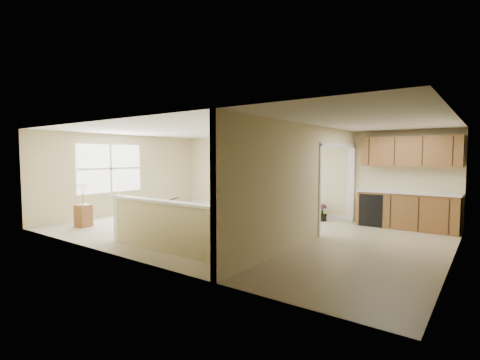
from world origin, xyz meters
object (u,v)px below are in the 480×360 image
Objects in this scene: loveseat at (289,208)px; palm_plant at (247,194)px; lamp_stand at (83,208)px; piano at (157,200)px; piano_bench at (173,217)px; accent_table at (260,198)px; small_plant at (322,214)px.

palm_plant reaches higher than loveseat.
palm_plant is at bearing 66.06° from lamp_stand.
piano_bench is (0.96, -0.28, -0.36)m from piano.
lamp_stand reaches higher than accent_table.
piano reaches higher than small_plant.
piano is 3.16m from accent_table.
loveseat is 1.05× the size of palm_plant.
small_plant is 0.42× the size of lamp_stand.
piano is at bearing -137.76° from loveseat.
piano_bench is 0.91× the size of accent_table.
loveseat is (1.94, 2.77, 0.06)m from piano_bench.
piano is 3.04× the size of piano_bench.
small_plant is (0.93, 0.21, -0.10)m from loveseat.
piano_bench is at bearing -40.64° from piano.
loveseat is 1.79× the size of accent_table.
piano is at bearing -124.47° from accent_table.
palm_plant is (-0.63, 0.21, 0.08)m from accent_table.
palm_plant reaches higher than lamp_stand.
small_plant reaches higher than piano_bench.
piano is at bearing 63.43° from lamp_stand.
piano is at bearing 164.05° from piano_bench.
loveseat reaches higher than small_plant.
piano_bench is at bearing -123.41° from loveseat.
lamp_stand is at bearing -141.66° from piano_bench.
lamp_stand is (-2.64, -4.32, -0.02)m from accent_table.
palm_plant is (0.19, 3.09, 0.34)m from piano_bench.
piano is 3.83m from loveseat.
piano is at bearing -112.27° from palm_plant.
lamp_stand is (-1.82, -1.44, 0.24)m from piano_bench.
lamp_stand is (-3.76, -4.21, 0.18)m from loveseat.
lamp_stand is (-2.01, -4.53, -0.10)m from palm_plant.
lamp_stand is at bearing -113.94° from palm_plant.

